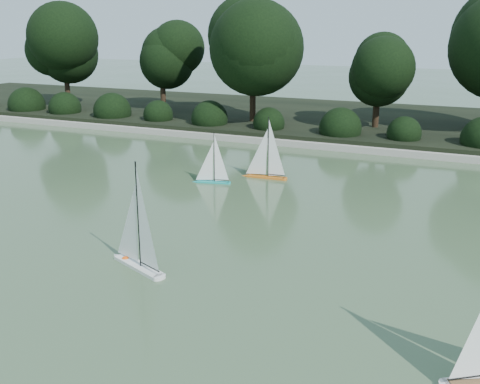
# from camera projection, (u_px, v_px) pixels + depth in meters

# --- Properties ---
(ground) EXTENTS (80.00, 80.00, 0.00)m
(ground) POSITION_uv_depth(u_px,v_px,m) (165.00, 282.00, 7.48)
(ground) COLOR #33472A
(ground) RESTS_ON ground
(pond_coping) EXTENTS (40.00, 0.35, 0.18)m
(pond_coping) POSITION_uv_depth(u_px,v_px,m) (325.00, 146.00, 15.35)
(pond_coping) COLOR gray
(pond_coping) RESTS_ON ground
(far_bank) EXTENTS (40.00, 8.00, 0.30)m
(far_bank) POSITION_uv_depth(u_px,v_px,m) (353.00, 121.00, 18.85)
(far_bank) COLOR black
(far_bank) RESTS_ON ground
(tree_line) EXTENTS (26.31, 3.93, 4.39)m
(tree_line) POSITION_uv_depth(u_px,v_px,m) (389.00, 51.00, 16.26)
(tree_line) COLOR black
(tree_line) RESTS_ON ground
(shrub_hedge) EXTENTS (29.10, 1.10, 1.10)m
(shrub_hedge) POSITION_uv_depth(u_px,v_px,m) (333.00, 128.00, 16.03)
(shrub_hedge) COLOR black
(shrub_hedge) RESTS_ON ground
(sailboat_white_a) EXTENTS (1.23, 0.65, 1.73)m
(sailboat_white_a) POSITION_uv_depth(u_px,v_px,m) (134.00, 249.00, 7.90)
(sailboat_white_a) COLOR silver
(sailboat_white_a) RESTS_ON ground
(sailboat_orange) EXTENTS (1.13, 0.24, 1.54)m
(sailboat_orange) POSITION_uv_depth(u_px,v_px,m) (263.00, 168.00, 12.45)
(sailboat_orange) COLOR #CE671B
(sailboat_orange) RESTS_ON ground
(sailboat_teal) EXTENTS (0.91, 0.33, 1.24)m
(sailboat_teal) POSITION_uv_depth(u_px,v_px,m) (210.00, 174.00, 12.07)
(sailboat_teal) COLOR teal
(sailboat_teal) RESTS_ON ground
(race_buoy) EXTENTS (0.15, 0.15, 0.15)m
(race_buoy) POSITION_uv_depth(u_px,v_px,m) (126.00, 261.00, 8.13)
(race_buoy) COLOR #FF530D
(race_buoy) RESTS_ON ground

